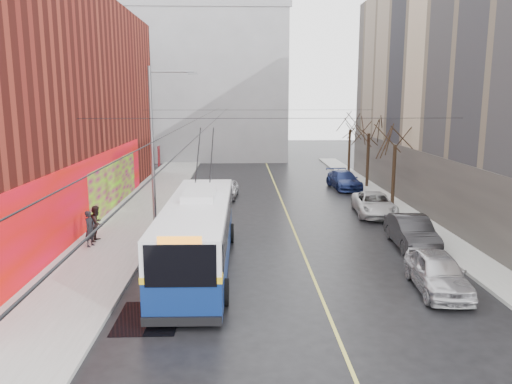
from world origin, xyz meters
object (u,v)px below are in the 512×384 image
tree_far (350,121)px  parked_car_c (374,204)px  streetlight_pole (155,144)px  tree_mid (369,124)px  parked_car_a (438,272)px  tree_near (396,133)px  pedestrian_a (90,229)px  pedestrian_b (97,223)px  parked_car_d (344,180)px  parked_car_b (412,232)px  following_car (227,189)px  trolleybus (198,233)px

tree_far → parked_car_c: bearing=-96.8°
streetlight_pole → parked_car_c: (13.14, 3.34, -4.15)m
tree_mid → parked_car_a: bearing=-97.5°
tree_near → parked_car_c: 5.42m
pedestrian_a → pedestrian_b: bearing=14.4°
parked_car_a → pedestrian_a: (-14.94, 5.89, 0.29)m
parked_car_a → tree_mid: bearing=86.9°
tree_far → pedestrian_b: bearing=-128.4°
tree_far → parked_car_d: tree_far is taller
pedestrian_a → parked_car_a: bearing=-93.5°
tree_near → parked_car_a: tree_near is taller
parked_car_b → streetlight_pole: bearing=166.5°
following_car → pedestrian_a: bearing=-111.4°
tree_near → following_car: bearing=163.9°
parked_car_c → parked_car_b: bearing=-85.6°
pedestrian_a → pedestrian_b: size_ratio=0.98×
tree_far → parked_car_c: (-2.00, -16.66, -4.44)m
parked_car_c → tree_mid: bearing=82.7°
streetlight_pole → pedestrian_a: bearing=-128.3°
streetlight_pole → following_car: size_ratio=2.30×
streetlight_pole → tree_far: bearing=52.9°
parked_car_b → parked_car_d: (0.00, 16.29, -0.06)m
parked_car_b → pedestrian_a: bearing=-178.6°
parked_car_c → following_car: size_ratio=1.28×
trolleybus → tree_mid: bearing=58.3°
following_car → trolleybus: bearing=-87.9°
tree_far → trolleybus: tree_far is taller
trolleybus → parked_car_a: 9.86m
following_car → pedestrian_b: pedestrian_b is taller
parked_car_a → parked_car_c: (0.94, 12.70, -0.05)m
parked_car_d → parked_car_a: bearing=-97.9°
pedestrian_b → tree_near: bearing=-58.4°
following_car → pedestrian_b: size_ratio=2.15×
tree_far → pedestrian_b: size_ratio=3.61×
tree_far → tree_mid: bearing=-90.0°
parked_car_b → following_car: size_ratio=1.20×
following_car → parked_car_d: bearing=24.3°
parked_car_a → pedestrian_a: size_ratio=2.48×
parked_car_c → following_car: bearing=152.2°
pedestrian_a → pedestrian_b: 0.98m
parked_car_a → parked_car_c: bearing=90.2°
streetlight_pole → parked_car_d: streetlight_pole is taller
trolleybus → pedestrian_a: bearing=152.1°
tree_mid → pedestrian_b: tree_mid is taller
trolleybus → parked_car_a: bearing=-16.3°
tree_near → pedestrian_b: tree_near is taller
parked_car_d → pedestrian_b: (-15.82, -15.11, 0.34)m
tree_near → parked_car_a: size_ratio=1.45×
following_car → pedestrian_b: (-6.32, -11.82, 0.39)m
tree_near → tree_far: bearing=90.0°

